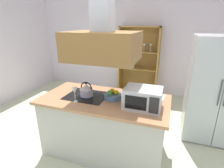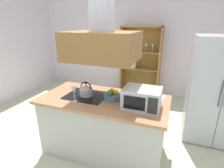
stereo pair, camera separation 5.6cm
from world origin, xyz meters
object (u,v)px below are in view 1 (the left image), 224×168
Objects in this scene: refrigerator at (217,90)px; fruit_bowl at (113,96)px; microwave at (143,98)px; kettle at (86,90)px; wine_glass_on_counter at (75,91)px; dish_cabinet at (139,65)px; cutting_board at (152,96)px.

refrigerator is 7.22× the size of fruit_bowl.
refrigerator reaches higher than microwave.
kettle is 1.04× the size of wine_glass_on_counter.
dish_cabinet reaches higher than kettle.
cutting_board is 0.74× the size of microwave.
kettle is (-0.27, -2.55, 0.18)m from dish_cabinet.
refrigerator is 1.52m from microwave.
kettle is 0.47× the size of microwave.
microwave reaches higher than kettle.
kettle is 0.63× the size of cutting_board.
refrigerator reaches higher than wine_glass_on_counter.
microwave reaches higher than wine_glass_on_counter.
dish_cabinet reaches higher than refrigerator.
microwave is (-0.08, -0.37, 0.12)m from cutting_board.
fruit_bowl is (0.12, -2.52, 0.14)m from dish_cabinet.
microwave is at bearing -133.41° from refrigerator.
cutting_board is 1.11m from wine_glass_on_counter.
fruit_bowl is (-0.52, -0.25, 0.04)m from cutting_board.
microwave is (0.56, -2.64, 0.22)m from dish_cabinet.
dish_cabinet is 7.61× the size of fruit_bowl.
microwave is at bearing -6.32° from kettle.
dish_cabinet is at bearing 92.77° from fruit_bowl.
fruit_bowl is at bearing 164.57° from microwave.
cutting_board is (0.64, -2.26, 0.10)m from dish_cabinet.
kettle reaches higher than fruit_bowl.
wine_glass_on_counter is at bearing -147.40° from refrigerator.
microwave is at bearing 8.65° from wine_glass_on_counter.
wine_glass_on_counter is at bearing -103.09° from kettle.
refrigerator is 8.46× the size of wine_glass_on_counter.
dish_cabinet is 8.91× the size of wine_glass_on_counter.
dish_cabinet is 3.99× the size of microwave.
cutting_board is 1.41× the size of fruit_bowl.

